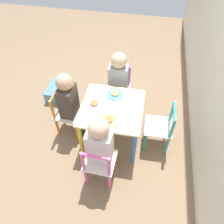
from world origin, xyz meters
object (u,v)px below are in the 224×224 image
object	(u,v)px
chair_pink	(99,164)
plate_front	(94,104)
child_right	(100,144)
plate_right	(108,120)
chair_teal	(161,128)
storage_bin	(57,91)
chair_orange	(67,113)
child_front	(70,101)
child_left	(118,79)
chair_purple	(118,89)
kids_table	(112,112)
plate_left	(115,94)

from	to	relation	value
chair_pink	plate_front	bearing A→B (deg)	-70.44
child_right	plate_right	world-z (taller)	child_right
chair_teal	storage_bin	distance (m)	1.38
child_right	storage_bin	bearing A→B (deg)	-47.44
chair_orange	plate_front	world-z (taller)	chair_orange
chair_teal	child_front	distance (m)	0.91
child_left	chair_purple	bearing A→B (deg)	90.00
chair_pink	plate_front	world-z (taller)	chair_pink
chair_orange	chair_pink	world-z (taller)	same
kids_table	plate_right	xyz separation A→B (m)	(0.17, 0.00, 0.08)
chair_pink	chair_teal	xyz separation A→B (m)	(-0.49, 0.50, 0.00)
chair_purple	child_right	bearing A→B (deg)	-91.96
chair_orange	plate_right	bearing A→B (deg)	-109.02
chair_pink	child_left	xyz separation A→B (m)	(-0.89, 0.00, 0.20)
plate_left	plate_front	bearing A→B (deg)	-45.00
plate_right	kids_table	bearing A→B (deg)	180.00
chair_purple	plate_right	world-z (taller)	chair_purple
chair_pink	child_right	xyz separation A→B (m)	(-0.06, 0.00, 0.21)
chair_orange	kids_table	bearing A→B (deg)	-90.00
chair_teal	plate_right	xyz separation A→B (m)	(0.18, -0.48, 0.22)
chair_orange	child_right	size ratio (longest dim) A/B	0.67
child_front	plate_right	size ratio (longest dim) A/B	4.08
plate_right	chair_pink	bearing A→B (deg)	-3.45
child_left	plate_front	size ratio (longest dim) A/B	4.30
storage_bin	kids_table	bearing A→B (deg)	57.79
chair_purple	plate_right	distance (m)	0.68
storage_bin	chair_teal	bearing A→B (deg)	68.81
chair_teal	plate_right	size ratio (longest dim) A/B	2.79
kids_table	chair_teal	xyz separation A→B (m)	(-0.01, 0.48, -0.14)
chair_pink	plate_front	size ratio (longest dim) A/B	2.93
kids_table	plate_left	size ratio (longest dim) A/B	3.34
chair_pink	plate_right	distance (m)	0.38
plate_left	chair_purple	bearing A→B (deg)	-176.98
chair_purple	plate_left	xyz separation A→B (m)	(0.31, 0.02, 0.22)
plate_front	storage_bin	size ratio (longest dim) A/B	0.53
child_left	plate_left	bearing A→B (deg)	-88.69
chair_pink	child_right	bearing A→B (deg)	-90.00
chair_purple	plate_left	distance (m)	0.38
child_front	storage_bin	world-z (taller)	child_front
child_left	child_front	xyz separation A→B (m)	(0.40, -0.40, -0.00)
chair_orange	plate_left	distance (m)	0.54
kids_table	storage_bin	xyz separation A→B (m)	(-0.50, -0.80, -0.32)
chair_teal	child_left	size ratio (longest dim) A/B	0.68
chair_purple	chair_pink	xyz separation A→B (m)	(0.95, -0.00, 0.00)
chair_orange	chair_purple	bearing A→B (deg)	-42.72
kids_table	plate_left	xyz separation A→B (m)	(-0.17, 0.00, 0.08)
chair_purple	chair_pink	distance (m)	0.95
plate_front	plate_left	bearing A→B (deg)	135.00
chair_orange	storage_bin	xyz separation A→B (m)	(-0.48, -0.32, -0.18)
child_front	plate_right	distance (m)	0.46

